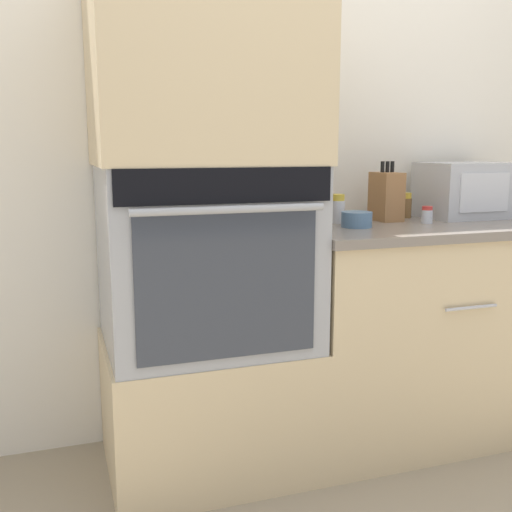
% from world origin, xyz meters
% --- Properties ---
extents(ground_plane, '(12.00, 12.00, 0.00)m').
position_xyz_m(ground_plane, '(0.00, 0.00, 0.00)').
color(ground_plane, gray).
extents(wall_back, '(8.00, 0.05, 2.50)m').
position_xyz_m(wall_back, '(0.00, 0.63, 1.25)').
color(wall_back, silver).
rests_on(wall_back, ground_plane).
extents(oven_cabinet_base, '(0.74, 0.60, 0.49)m').
position_xyz_m(oven_cabinet_base, '(-0.37, 0.30, 0.24)').
color(oven_cabinet_base, beige).
rests_on(oven_cabinet_base, ground_plane).
extents(wall_oven, '(0.71, 0.64, 0.64)m').
position_xyz_m(wall_oven, '(-0.37, 0.30, 0.81)').
color(wall_oven, '#9EA0A5').
rests_on(wall_oven, oven_cabinet_base).
extents(oven_cabinet_upper, '(0.74, 0.60, 0.71)m').
position_xyz_m(oven_cabinet_upper, '(-0.37, 0.30, 1.48)').
color(oven_cabinet_upper, beige).
rests_on(oven_cabinet_upper, wall_oven).
extents(counter_unit, '(1.11, 0.63, 0.89)m').
position_xyz_m(counter_unit, '(0.54, 0.30, 0.45)').
color(counter_unit, beige).
rests_on(counter_unit, ground_plane).
extents(microwave, '(0.38, 0.29, 0.24)m').
position_xyz_m(microwave, '(0.83, 0.41, 1.01)').
color(microwave, '#B2B5BA').
rests_on(microwave, counter_unit).
extents(knife_block, '(0.09, 0.15, 0.24)m').
position_xyz_m(knife_block, '(0.43, 0.42, 0.99)').
color(knife_block, olive).
rests_on(knife_block, counter_unit).
extents(bowl, '(0.12, 0.12, 0.06)m').
position_xyz_m(bowl, '(0.22, 0.27, 0.92)').
color(bowl, '#517599').
rests_on(bowl, counter_unit).
extents(condiment_jar_near, '(0.06, 0.06, 0.12)m').
position_xyz_m(condiment_jar_near, '(0.20, 0.40, 0.94)').
color(condiment_jar_near, silver).
rests_on(condiment_jar_near, counter_unit).
extents(condiment_jar_mid, '(0.05, 0.05, 0.11)m').
position_xyz_m(condiment_jar_mid, '(0.57, 0.48, 0.94)').
color(condiment_jar_mid, brown).
rests_on(condiment_jar_mid, counter_unit).
extents(condiment_jar_far, '(0.04, 0.04, 0.07)m').
position_xyz_m(condiment_jar_far, '(0.54, 0.28, 0.92)').
color(condiment_jar_far, silver).
rests_on(condiment_jar_far, counter_unit).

